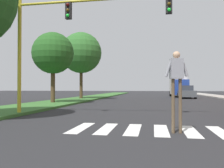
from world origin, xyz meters
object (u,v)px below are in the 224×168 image
Objects in this scene: tree_mid at (53,53)px; traffic_light_gantry at (68,26)px; truck_box_delivery at (178,86)px; pedestrian_performer at (177,78)px; tree_far at (81,53)px; sedan_midblock at (186,92)px.

traffic_light_gantry reaches higher than tree_mid.
truck_box_delivery is at bearing 73.27° from traffic_light_gantry.
truck_box_delivery is (3.14, 29.64, -0.03)m from pedestrian_performer.
traffic_light_gantry is 3.49× the size of pedestrian_performer.
sedan_midblock is at bearing 24.78° from tree_far.
tree_far reaches higher than pedestrian_performer.
tree_mid is 14.68m from pedestrian_performer.
tree_far is 3.09× the size of pedestrian_performer.
tree_far is at bearing -155.22° from sedan_midblock.
pedestrian_performer is (4.77, -3.34, -2.69)m from traffic_light_gantry.
tree_mid is 18.70m from sedan_midblock.
tree_mid is 0.96× the size of truck_box_delivery.
traffic_light_gantry is at bearing -111.50° from sedan_midblock.
tree_mid is at bearing 118.63° from traffic_light_gantry.
traffic_light_gantry reaches higher than truck_box_delivery.
truck_box_delivery is (12.10, 10.90, -3.81)m from tree_far.
tree_far is 14.59m from sedan_midblock.
traffic_light_gantry is 1.40× the size of truck_box_delivery.
tree_mid is at bearing -133.57° from sedan_midblock.
pedestrian_performer is 0.40× the size of truck_box_delivery.
traffic_light_gantry is at bearing -61.37° from tree_mid.
pedestrian_performer is (9.08, -11.24, -2.64)m from tree_mid.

